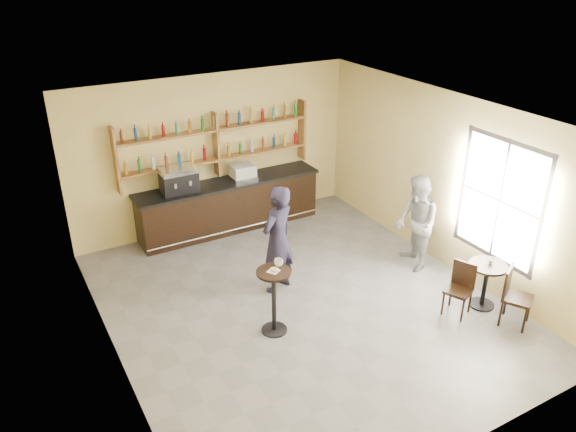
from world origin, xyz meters
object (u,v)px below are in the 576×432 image
man_main (278,240)px  chair_south (518,298)px  bar_counter (229,205)px  espresso_machine (179,180)px  cafe_table (485,285)px  patron_second (416,223)px  pastry_case (243,172)px  pedestal_table (274,302)px  chair_west (458,290)px

man_main → chair_south: (2.76, -2.72, -0.48)m
man_main → bar_counter: bearing=-118.8°
espresso_machine → cafe_table: bearing=-51.0°
bar_counter → patron_second: 3.89m
cafe_table → man_main: bearing=142.0°
bar_counter → chair_south: size_ratio=4.04×
man_main → patron_second: (2.54, -0.57, -0.07)m
espresso_machine → cafe_table: (3.51, -4.66, -0.91)m
pastry_case → pedestal_table: (-1.19, -3.56, -0.66)m
pastry_case → espresso_machine: bearing=172.2°
bar_counter → chair_south: bar_counter is taller
chair_south → patron_second: patron_second is taller
espresso_machine → pastry_case: 1.37m
bar_counter → man_main: bearing=-95.3°
bar_counter → cafe_table: size_ratio=4.98×
pedestal_table → cafe_table: (3.33, -1.10, -0.15)m
pastry_case → chair_south: (2.19, -5.26, -0.72)m
bar_counter → patron_second: bearing=-53.5°
man_main → espresso_machine: bearing=-96.1°
chair_west → chair_south: (0.60, -0.65, 0.04)m
espresso_machine → chair_west: size_ratio=0.78×
bar_counter → pedestal_table: (-0.86, -3.56, 0.01)m
bar_counter → pedestal_table: bearing=-103.5°
pastry_case → chair_west: 4.94m
pastry_case → cafe_table: 5.19m
pastry_case → patron_second: 3.70m
chair_west → chair_south: 0.89m
man_main → chair_south: bearing=111.9°
espresso_machine → patron_second: 4.58m
pastry_case → man_main: (-0.57, -2.54, -0.24)m
cafe_table → bar_counter: bearing=118.0°
bar_counter → chair_west: bearing=-67.3°
chair_west → man_main: bearing=-157.7°
espresso_machine → pedestal_table: size_ratio=0.64×
chair_south → pedestal_table: bearing=124.2°
man_main → chair_west: 3.04m
espresso_machine → chair_west: 5.55m
cafe_table → chair_south: size_ratio=0.81×
man_main → cafe_table: man_main is taller
pedestal_table → chair_south: bearing=-26.7°
man_main → chair_west: bearing=112.7°
patron_second → pastry_case: bearing=-129.7°
bar_counter → chair_south: (2.53, -5.26, -0.05)m
chair_west → patron_second: size_ratio=0.50×
pedestal_table → patron_second: (3.16, 0.45, 0.35)m
pedestal_table → cafe_table: bearing=-18.3°
man_main → cafe_table: size_ratio=2.46×
pedestal_table → patron_second: size_ratio=0.61×
pedestal_table → chair_west: 2.97m
bar_counter → espresso_machine: espresso_machine is taller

